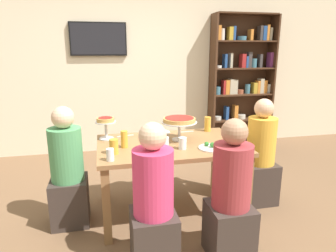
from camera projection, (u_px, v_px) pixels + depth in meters
ground_plane at (170, 210)px, 3.13m from camera, size 12.00×12.00×0.00m
rear_partition at (140, 65)px, 4.86m from camera, size 8.00×0.12×2.80m
dining_table at (170, 152)px, 2.97m from camera, size 1.41×0.93×0.74m
bookshelf at (242, 79)px, 5.11m from camera, size 1.11×0.30×2.21m
television at (98, 39)px, 4.54m from camera, size 0.85×0.05×0.50m
diner_near_right at (231, 201)px, 2.33m from camera, size 0.34×0.34×1.15m
diner_head_east at (260, 159)px, 3.21m from camera, size 0.34×0.34×1.15m
diner_head_west at (68, 175)px, 2.80m from camera, size 0.34×0.34×1.15m
diner_near_left at (153, 208)px, 2.22m from camera, size 0.34×0.34×1.15m
deep_dish_pizza_stand at (179, 121)px, 3.00m from camera, size 0.36×0.36×0.23m
personal_pizza_stand at (106, 123)px, 3.04m from camera, size 0.21×0.21×0.23m
salad_plate_near_diner at (213, 147)px, 2.78m from camera, size 0.26×0.26×0.07m
salad_plate_far_diner at (158, 132)px, 3.29m from camera, size 0.25×0.25×0.07m
beer_glass_amber_tall at (124, 139)px, 2.80m from camera, size 0.07×0.07×0.16m
beer_glass_amber_short at (114, 147)px, 2.63m from camera, size 0.08×0.08×0.13m
beer_glass_amber_spare at (208, 124)px, 3.36m from camera, size 0.07×0.07×0.16m
water_glass_clear_near at (110, 155)px, 2.47m from camera, size 0.06×0.06×0.10m
water_glass_clear_far at (165, 142)px, 2.80m from camera, size 0.07×0.07×0.10m
water_glass_clear_spare at (183, 143)px, 2.76m from camera, size 0.07×0.07×0.11m
cutlery_fork_near at (186, 132)px, 3.35m from camera, size 0.18×0.03×0.00m
cutlery_knife_near at (126, 136)px, 3.19m from camera, size 0.18×0.05×0.00m
cutlery_fork_far at (146, 157)px, 2.57m from camera, size 0.18×0.04×0.00m
cutlery_knife_far at (243, 151)px, 2.71m from camera, size 0.18×0.04×0.00m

